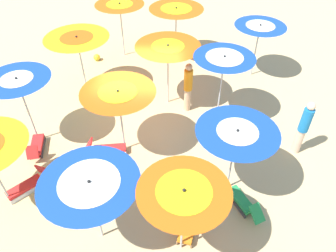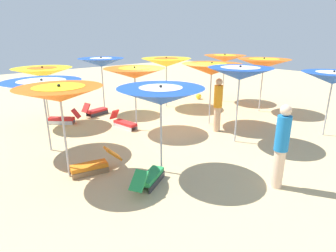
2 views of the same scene
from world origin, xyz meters
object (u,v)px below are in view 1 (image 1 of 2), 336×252
at_px(lounger_0, 243,202).
at_px(beachgoer_0, 188,86).
at_px(beach_umbrella_6, 118,97).
at_px(beach_umbrella_11, 184,196).
at_px(beach_umbrella_2, 18,84).
at_px(beach_umbrella_4, 176,13).
at_px(lounger_3, 189,222).
at_px(beach_umbrella_5, 168,51).
at_px(beach_umbrella_10, 236,137).
at_px(beach_umbrella_1, 77,42).
at_px(beachgoer_1, 304,127).
at_px(beach_umbrella_0, 120,8).
at_px(lounger_2, 36,146).
at_px(beach_umbrella_9, 224,62).
at_px(lounger_4, 27,185).
at_px(beach_umbrella_8, 260,30).
at_px(beach_ball, 97,57).
at_px(lounger_1, 107,149).
at_px(beach_umbrella_7, 90,187).

distance_m(lounger_0, beachgoer_0, 4.43).
height_order(beach_umbrella_6, beach_umbrella_11, beach_umbrella_6).
height_order(beach_umbrella_2, beach_umbrella_4, beach_umbrella_2).
xyz_separation_m(beach_umbrella_11, lounger_3, (-0.54, 0.19, -1.82)).
xyz_separation_m(beach_umbrella_5, beach_umbrella_11, (5.72, 0.51, -0.05)).
height_order(beach_umbrella_2, beach_umbrella_10, beach_umbrella_2).
distance_m(beach_umbrella_1, beachgoer_1, 7.88).
distance_m(beach_umbrella_0, beachgoer_0, 4.91).
bearing_deg(beach_umbrella_5, beach_umbrella_11, 5.11).
height_order(beach_umbrella_2, lounger_2, beach_umbrella_2).
xyz_separation_m(beach_umbrella_9, beach_umbrella_11, (4.94, -1.24, -0.14)).
height_order(beach_umbrella_1, lounger_3, beach_umbrella_1).
distance_m(beach_umbrella_2, lounger_4, 2.84).
bearing_deg(beach_umbrella_8, beach_umbrella_2, -61.13).
bearing_deg(beach_umbrella_2, lounger_2, 17.29).
distance_m(beach_umbrella_8, lounger_4, 9.57).
bearing_deg(beach_ball, beach_umbrella_2, -10.31).
bearing_deg(lounger_3, beach_umbrella_6, -130.59).
xyz_separation_m(beach_umbrella_11, lounger_4, (-1.56, -4.25, -1.83)).
distance_m(beach_umbrella_0, lounger_2, 6.70).
xyz_separation_m(beach_umbrella_9, beach_umbrella_10, (3.10, 0.03, -0.24)).
relative_size(beach_umbrella_8, lounger_1, 1.76).
bearing_deg(beach_umbrella_2, beachgoer_0, 109.78).
xyz_separation_m(beach_umbrella_2, beachgoer_0, (-1.75, 4.85, -1.17)).
xyz_separation_m(beach_umbrella_10, lounger_4, (0.28, -5.52, -1.73)).
bearing_deg(beach_ball, lounger_4, -4.09).
bearing_deg(lounger_3, beach_umbrella_11, -6.12).
height_order(beach_umbrella_9, lounger_1, beach_umbrella_9).
bearing_deg(beachgoer_1, lounger_4, -39.13).
distance_m(beach_umbrella_0, beach_umbrella_8, 5.67).
bearing_deg(lounger_0, beach_umbrella_2, 41.39).
bearing_deg(lounger_1, beach_umbrella_10, -26.45).
bearing_deg(lounger_0, beach_umbrella_11, 98.34).
bearing_deg(beach_umbrella_6, beachgoer_0, 136.18).
distance_m(lounger_0, beachgoer_1, 2.98).
xyz_separation_m(beach_umbrella_10, lounger_3, (1.29, -1.09, -1.73)).
bearing_deg(beach_umbrella_1, beach_umbrella_5, 79.67).
relative_size(beach_umbrella_6, beachgoer_1, 1.19).
relative_size(beach_umbrella_7, lounger_3, 1.63).
bearing_deg(beachgoer_0, beach_umbrella_10, -19.86).
bearing_deg(beach_umbrella_9, beach_umbrella_8, 149.64).
relative_size(beach_umbrella_2, beach_umbrella_4, 1.02).
bearing_deg(beach_umbrella_11, beach_umbrella_7, -97.32).
bearing_deg(lounger_1, beach_umbrella_5, 48.60).
distance_m(beach_umbrella_1, beach_umbrella_4, 4.23).
xyz_separation_m(beach_umbrella_2, lounger_0, (2.37, 6.28, -1.96)).
bearing_deg(beach_umbrella_6, beach_umbrella_4, 165.02).
relative_size(beach_umbrella_7, beachgoer_1, 1.12).
bearing_deg(lounger_2, beachgoer_0, -75.64).
height_order(beach_umbrella_1, lounger_2, beach_umbrella_1).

